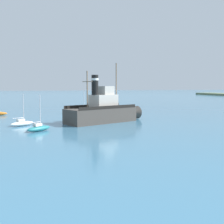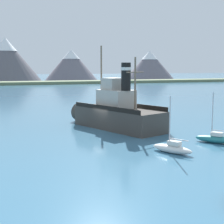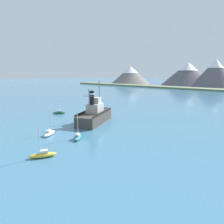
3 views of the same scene
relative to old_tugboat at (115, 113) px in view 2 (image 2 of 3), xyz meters
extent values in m
plane|color=teal|center=(-1.57, -0.64, -1.83)|extent=(600.00, 600.00, 0.00)
cone|color=#56545B|center=(-6.50, 140.97, 9.03)|extent=(35.21, 35.21, 21.72)
cone|color=white|center=(-6.50, 140.97, 16.50)|extent=(11.69, 11.69, 6.87)
cone|color=slate|center=(27.02, 142.77, 6.42)|extent=(28.25, 28.25, 16.51)
cone|color=white|center=(27.02, 142.77, 12.13)|extent=(9.33, 9.33, 5.19)
cone|color=slate|center=(73.12, 142.69, 6.41)|extent=(28.77, 28.77, 16.47)
cone|color=white|center=(73.12, 142.69, 12.11)|extent=(9.49, 9.49, 5.18)
cube|color=#6B7A56|center=(-1.57, 107.98, -1.23)|extent=(240.00, 12.00, 1.20)
cube|color=#423D38|center=(0.22, -0.57, -0.63)|extent=(8.44, 12.78, 2.40)
cone|color=#423D38|center=(-2.38, 6.14, -0.63)|extent=(3.06, 3.09, 2.35)
cube|color=#B2ADA3|center=(0.04, -0.11, 1.67)|extent=(4.24, 4.81, 2.20)
cube|color=#B2ADA3|center=(-0.14, 0.36, 3.47)|extent=(2.77, 2.66, 1.40)
cylinder|color=black|center=(0.66, -1.69, 4.37)|extent=(1.10, 1.10, 3.20)
cylinder|color=silver|center=(0.66, -1.69, 5.27)|extent=(1.16, 1.16, 0.35)
cylinder|color=#75604C|center=(-0.97, 2.50, 4.32)|extent=(0.20, 0.20, 7.50)
cylinder|color=#75604C|center=(1.20, -3.09, 3.57)|extent=(0.20, 0.20, 6.00)
cylinder|color=#75604C|center=(1.20, -3.09, 4.89)|extent=(2.47, 1.05, 0.12)
cube|color=black|center=(-1.79, -1.35, 0.82)|extent=(4.23, 10.67, 0.50)
cube|color=black|center=(2.23, 0.21, 0.82)|extent=(4.23, 10.67, 0.50)
ellipsoid|color=white|center=(0.40, -13.06, -1.48)|extent=(2.82, 3.85, 0.70)
cube|color=silver|center=(0.50, -13.23, -0.95)|extent=(1.10, 1.27, 0.36)
cylinder|color=#B7B7BC|center=(0.26, -12.80, 0.97)|extent=(0.10, 0.10, 4.20)
cylinder|color=#B7B7BC|center=(0.70, -13.58, -0.58)|extent=(0.95, 1.61, 0.08)
ellipsoid|color=#23757A|center=(6.25, -10.96, -1.48)|extent=(3.19, 3.68, 0.70)
cube|color=silver|center=(6.37, -11.12, -0.95)|extent=(1.18, 1.26, 0.36)
cylinder|color=#B7B7BC|center=(6.06, -10.72, 0.97)|extent=(0.10, 0.10, 4.20)
cylinder|color=#B7B7BC|center=(6.61, -11.44, -0.58)|extent=(1.16, 1.48, 0.08)
camera|label=1|loc=(44.67, -13.17, 4.27)|focal=45.00mm
camera|label=2|loc=(-14.02, -38.36, 5.52)|focal=55.00mm
camera|label=3|loc=(33.36, -33.76, 10.29)|focal=32.00mm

